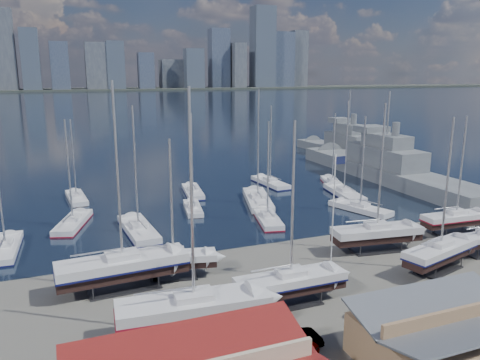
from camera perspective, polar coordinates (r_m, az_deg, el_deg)
name	(u,v)px	position (r m, az deg, el deg)	size (l,w,h in m)	color
ground	(326,274)	(49.16, 10.46, -11.17)	(1400.00, 1400.00, 0.00)	#605E59
water	(91,103)	(349.29, -17.66, 8.94)	(1400.00, 600.00, 0.40)	#172035
far_shore	(75,90)	(608.65, -19.49, 10.33)	(1400.00, 80.00, 2.20)	#2D332D
skyline	(65,57)	(602.17, -20.50, 13.86)	(639.14, 43.80, 107.69)	#475166
shed_grey	(450,334)	(37.16, 24.25, -16.79)	(12.60, 8.40, 4.17)	#8C6B4C
sailboat_cradle_0	(123,266)	(45.76, -14.08, -10.17)	(12.29, 4.12, 19.30)	#2D2D33
sailboat_cradle_1	(194,308)	(37.39, -5.62, -15.30)	(12.11, 4.23, 18.97)	#2D2D33
sailboat_cradle_2	(173,259)	(47.24, -8.12, -9.51)	(8.73, 4.08, 13.92)	#2D2D33
sailboat_cradle_3	(291,282)	(41.94, 6.19, -12.27)	(10.02, 2.83, 16.16)	#2D2D33
sailboat_cradle_4	(377,233)	(55.75, 16.34, -6.23)	(10.60, 4.20, 16.78)	#2D2D33
sailboat_cradle_5	(440,251)	(52.57, 23.23, -8.01)	(10.13, 5.17, 15.79)	#2D2D33
sailboat_cradle_6	(456,218)	(65.09, 24.84, -4.28)	(9.28, 3.09, 14.88)	#2D2D33
sailboat_moored_0	(6,250)	(59.93, -26.65, -7.60)	(3.23, 9.97, 14.72)	black
sailboat_moored_1	(73,224)	(66.32, -19.68, -5.06)	(5.77, 10.32, 14.88)	black
sailboat_moored_2	(77,199)	(79.30, -19.30, -2.15)	(3.24, 9.17, 13.59)	black
sailboat_moored_3	(139,231)	(61.09, -12.27, -6.11)	(3.88, 11.47, 16.88)	black
sailboat_moored_4	(193,209)	(69.59, -5.75, -3.51)	(3.60, 8.33, 12.17)	black
sailboat_moored_5	(193,192)	(79.13, -5.77, -1.52)	(3.92, 9.80, 14.25)	black
sailboat_moored_6	(267,219)	(64.51, 3.36, -4.81)	(4.81, 10.00, 14.41)	black
sailboat_moored_7	(258,202)	(73.16, 2.17, -2.64)	(6.62, 12.71, 18.48)	black
sailboat_moored_8	(270,184)	(85.29, 3.69, -0.44)	(3.58, 10.27, 15.07)	black
sailboat_moored_9	(360,209)	(71.20, 14.42, -3.49)	(5.72, 10.07, 14.67)	black
sailboat_moored_10	(344,194)	(79.46, 12.56, -1.71)	(4.93, 11.34, 16.40)	black
sailboat_moored_11	(332,184)	(86.79, 11.18, -0.42)	(5.37, 9.42, 13.59)	black
naval_ship_east	(384,171)	(94.02, 17.16, 1.11)	(8.75, 48.99, 18.40)	slate
naval_ship_west	(347,150)	(117.39, 12.93, 3.59)	(7.49, 38.05, 17.41)	slate
car_a	(292,338)	(36.66, 6.31, -18.61)	(1.75, 4.35, 1.48)	gray
car_b	(290,340)	(36.31, 6.17, -18.84)	(1.68, 4.81, 1.58)	gray
car_c	(384,318)	(40.67, 17.17, -15.81)	(2.36, 5.13, 1.42)	gray
flagpole	(334,209)	(45.44, 11.40, -3.47)	(1.11, 0.12, 12.56)	white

